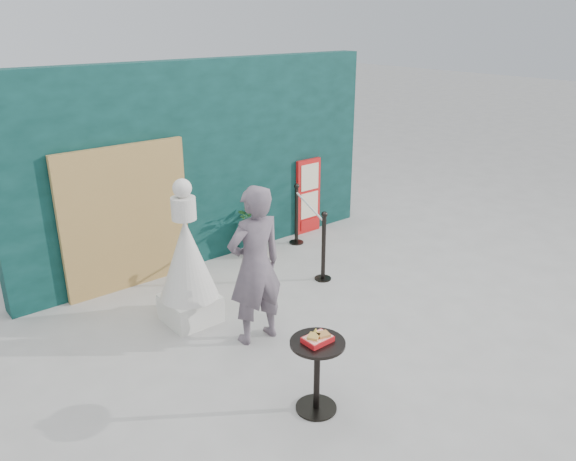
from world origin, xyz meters
name	(u,v)px	position (x,y,z in m)	size (l,w,h in m)	color
ground	(352,337)	(0.00, 0.00, 0.00)	(60.00, 60.00, 0.00)	#ADAAA5
back_wall	(205,163)	(0.00, 3.15, 1.50)	(6.00, 0.30, 3.00)	black
bamboo_fence	(126,219)	(-1.40, 2.94, 1.00)	(1.80, 0.08, 2.00)	tan
woman	(255,266)	(-0.89, 0.71, 0.94)	(0.68, 0.45, 1.88)	#695A65
menu_board	(308,196)	(1.90, 2.95, 0.65)	(0.50, 0.07, 1.30)	red
statue	(188,265)	(-1.26, 1.57, 0.75)	(0.71, 0.71, 1.83)	white
cafe_table	(317,365)	(-1.20, -0.69, 0.50)	(0.52, 0.52, 0.75)	black
food_basket	(318,338)	(-1.20, -0.68, 0.79)	(0.26, 0.19, 0.11)	red
planter	(253,224)	(0.56, 2.74, 0.52)	(0.53, 0.46, 0.89)	brown
stanchion_barrier	(309,230)	(1.10, 2.03, 0.49)	(0.84, 1.54, 1.03)	black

